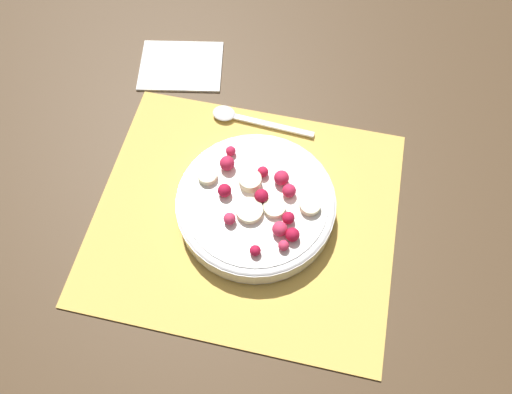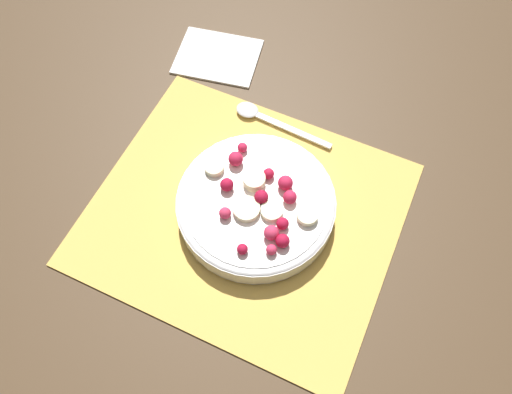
# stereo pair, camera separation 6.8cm
# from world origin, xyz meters

# --- Properties ---
(ground_plane) EXTENTS (3.00, 3.00, 0.00)m
(ground_plane) POSITION_xyz_m (0.00, 0.00, 0.00)
(ground_plane) COLOR #4C3823
(placemat) EXTENTS (0.43, 0.37, 0.01)m
(placemat) POSITION_xyz_m (0.00, 0.00, 0.00)
(placemat) COLOR #E0B251
(placemat) RESTS_ON ground_plane
(fruit_bowl) EXTENTS (0.22, 0.22, 0.05)m
(fruit_bowl) POSITION_xyz_m (0.01, 0.01, 0.03)
(fruit_bowl) COLOR white
(fruit_bowl) RESTS_ON placemat
(spoon) EXTENTS (0.17, 0.03, 0.01)m
(spoon) POSITION_xyz_m (-0.05, 0.16, 0.01)
(spoon) COLOR silver
(spoon) RESTS_ON placemat
(napkin) EXTENTS (0.16, 0.13, 0.01)m
(napkin) POSITION_xyz_m (-0.17, 0.25, 0.00)
(napkin) COLOR white
(napkin) RESTS_ON ground_plane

